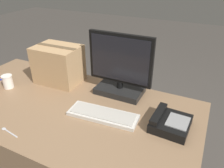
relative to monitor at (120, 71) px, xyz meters
The scene contains 7 objects.
office_desk 0.68m from the monitor, 133.30° to the right, with size 1.80×0.90×0.72m.
monitor is the anchor object (origin of this frame).
keyboard 0.35m from the monitor, 85.43° to the right, with size 0.44×0.18×0.03m.
desk_phone 0.49m from the monitor, 28.56° to the right, with size 0.22×0.23×0.08m.
paper_cup_right 0.85m from the monitor, 159.34° to the right, with size 0.08×0.08×0.10m.
spoon 0.79m from the monitor, 120.90° to the right, with size 0.14×0.03×0.00m.
cardboard_box 0.51m from the monitor, behind, with size 0.35×0.26×0.29m.
Camera 1 is at (0.83, -0.95, 1.55)m, focal length 35.00 mm.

